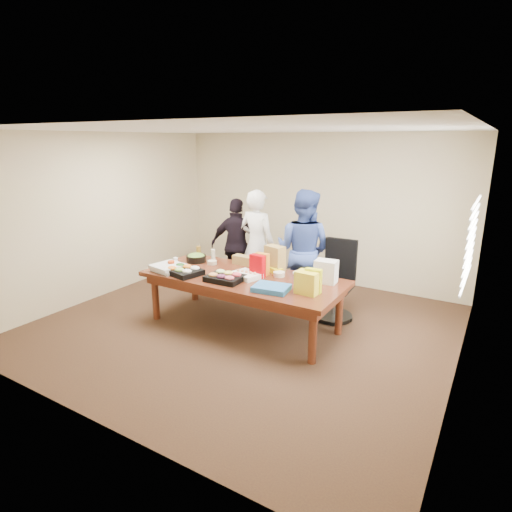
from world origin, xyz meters
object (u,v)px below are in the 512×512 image
Objects in this scene: conference_table at (244,301)px; person_right at (303,250)px; sheet_cake at (246,275)px; salad_bowl at (196,258)px; office_chair at (334,283)px; person_center at (257,245)px.

conference_table is 1.50× the size of person_right.
conference_table is 7.24× the size of sheet_cake.
conference_table is 1.12m from salad_bowl.
person_right is 4.83× the size of sheet_cake.
conference_table is 2.49× the size of office_chair.
office_chair is at bearing 163.09° from person_right.
office_chair is 1.33m from sheet_cake.
conference_table is at bearing -140.61° from office_chair.
office_chair reaches higher than salad_bowl.
conference_table is 1.54× the size of person_center.
salad_bowl is (-1.01, 0.23, 0.42)m from conference_table.
person_right is at bearing 89.92° from sheet_cake.
office_chair is 0.72m from person_right.
person_right is at bearing 31.01° from salad_bowl.
person_center is 1.24m from sheet_cake.
person_right reaches higher than person_center.
office_chair is at bearing 61.75° from sheet_cake.
person_center is 0.97× the size of person_right.
person_center is (-0.43, 1.11, 0.53)m from conference_table.
sheet_cake is at bearing -13.20° from salad_bowl.
salad_bowl is at bearing 167.26° from conference_table.
person_right is at bearing 160.41° from office_chair.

